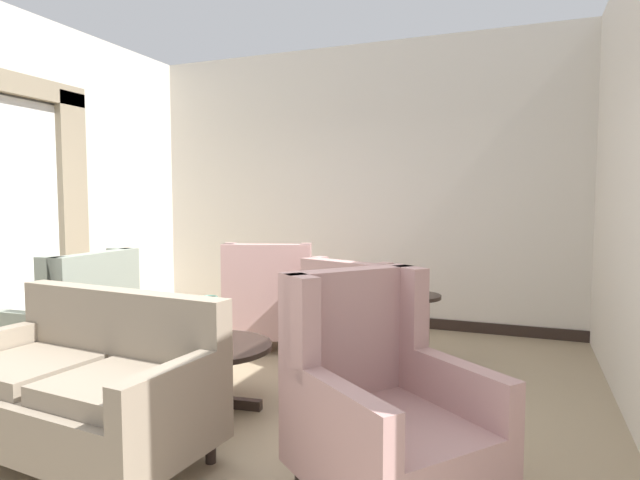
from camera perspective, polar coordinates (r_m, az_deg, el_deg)
ground at (r=3.85m, az=-11.08°, el=-18.03°), size 8.44×8.44×0.00m
wall_back at (r=6.32m, az=3.59°, el=5.90°), size 5.41×0.08×3.28m
wall_left at (r=6.00m, az=-28.16°, el=5.50°), size 0.08×4.22×3.28m
baseboard_back at (r=6.42m, az=3.37°, el=-8.33°), size 5.25×0.03×0.12m
coffee_table at (r=3.88m, az=-11.54°, el=-12.25°), size 0.84×0.84×0.44m
porcelain_vase at (r=3.81m, az=-11.92°, el=-9.00°), size 0.16×0.16×0.35m
settee at (r=3.36m, az=-24.33°, el=-14.45°), size 1.64×0.93×0.92m
armchair_beside_settee at (r=4.77m, az=-25.27°, el=-8.49°), size 0.88×0.89×1.05m
armchair_back_corner at (r=4.70m, az=4.42°, el=-8.62°), size 1.05×1.08×0.96m
armchair_near_window at (r=2.68m, az=6.59°, el=-17.69°), size 1.16×1.14×1.10m
armchair_near_sideboard at (r=5.30m, az=-5.40°, el=-6.83°), size 1.07×1.08×1.05m
side_table at (r=4.64m, az=10.06°, el=-9.06°), size 0.47×0.47×0.66m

